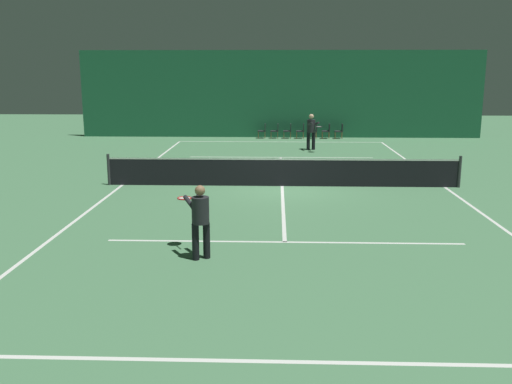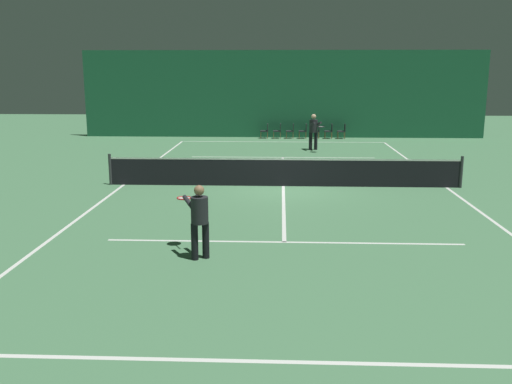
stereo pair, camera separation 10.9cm
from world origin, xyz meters
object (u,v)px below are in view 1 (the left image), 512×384
at_px(courtside_chair_3, 301,130).
at_px(courtside_chair_6, 340,130).
at_px(courtside_chair_0, 263,130).
at_px(courtside_chair_5, 327,130).
at_px(player_far, 311,129).
at_px(courtside_chair_1, 276,130).
at_px(courtside_chair_2, 289,130).
at_px(tennis_net, 282,171).
at_px(player_near, 200,216).
at_px(courtside_chair_4, 314,130).

distance_m(courtside_chair_3, courtside_chair_6, 2.19).
bearing_deg(courtside_chair_0, courtside_chair_5, 90.00).
distance_m(player_far, courtside_chair_1, 5.00).
bearing_deg(courtside_chair_2, tennis_net, -2.08).
xyz_separation_m(courtside_chair_0, courtside_chair_6, (4.38, 0.00, 0.00)).
bearing_deg(courtside_chair_1, courtside_chair_3, 90.00).
xyz_separation_m(tennis_net, courtside_chair_6, (3.41, 13.52, -0.03)).
bearing_deg(courtside_chair_5, courtside_chair_0, -90.00).
xyz_separation_m(tennis_net, player_near, (-1.80, -7.60, 0.41)).
bearing_deg(courtside_chair_6, courtside_chair_4, -90.00).
bearing_deg(tennis_net, courtside_chair_3, 84.83).
height_order(courtside_chair_3, courtside_chair_4, same).
distance_m(player_near, courtside_chair_1, 21.18).
distance_m(courtside_chair_4, courtside_chair_5, 0.73).
relative_size(tennis_net, courtside_chair_2, 14.29).
height_order(player_near, courtside_chair_2, player_near).
distance_m(player_near, courtside_chair_6, 21.76).
distance_m(courtside_chair_2, courtside_chair_5, 2.19).
height_order(courtside_chair_0, courtside_chair_3, same).
bearing_deg(courtside_chair_3, courtside_chair_0, -90.00).
xyz_separation_m(courtside_chair_2, courtside_chair_3, (0.73, 0.00, 0.00)).
distance_m(player_far, courtside_chair_3, 4.70).
bearing_deg(courtside_chair_2, courtside_chair_0, -90.00).
height_order(player_far, courtside_chair_6, player_far).
bearing_deg(courtside_chair_4, player_far, -5.49).
bearing_deg(courtside_chair_4, courtside_chair_2, -90.00).
distance_m(courtside_chair_0, courtside_chair_4, 2.92).
relative_size(courtside_chair_5, courtside_chair_6, 1.00).
bearing_deg(courtside_chair_4, courtside_chair_6, 90.00).
xyz_separation_m(player_far, courtside_chair_1, (-1.75, 4.66, -0.53)).
bearing_deg(courtside_chair_5, courtside_chair_2, -90.00).
bearing_deg(courtside_chair_5, tennis_net, -11.23).
relative_size(player_near, courtside_chair_0, 1.89).
relative_size(player_far, courtside_chair_6, 2.08).
relative_size(courtside_chair_0, courtside_chair_4, 1.00).
height_order(player_far, courtside_chair_2, player_far).
xyz_separation_m(player_far, courtside_chair_3, (-0.28, 4.66, -0.53)).
height_order(player_far, courtside_chair_3, player_far).
xyz_separation_m(courtside_chair_3, courtside_chair_6, (2.19, 0.00, 0.00)).
height_order(courtside_chair_2, courtside_chair_3, same).
bearing_deg(player_near, courtside_chair_0, -30.87).
xyz_separation_m(player_far, courtside_chair_6, (1.91, 4.66, -0.53)).
bearing_deg(player_near, courtside_chair_5, -40.61).
xyz_separation_m(courtside_chair_2, courtside_chair_6, (2.92, 0.00, 0.00)).
bearing_deg(courtside_chair_1, courtside_chair_5, 90.00).
height_order(tennis_net, courtside_chair_3, tennis_net).
bearing_deg(courtside_chair_1, player_near, -4.22).
height_order(courtside_chair_1, courtside_chair_2, same).
height_order(player_far, courtside_chair_5, player_far).
bearing_deg(courtside_chair_0, player_near, -2.24).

